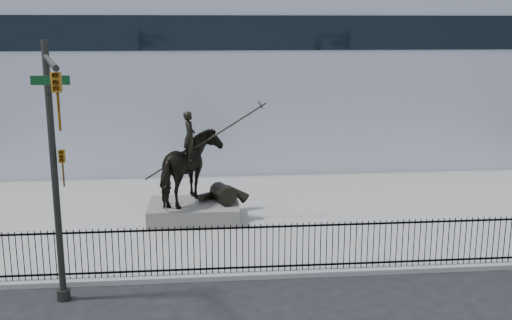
{
  "coord_description": "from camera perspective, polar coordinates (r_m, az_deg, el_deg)",
  "views": [
    {
      "loc": [
        -3.18,
        -15.39,
        7.36
      ],
      "look_at": [
        -1.16,
        6.0,
        2.5
      ],
      "focal_mm": 42.0,
      "sensor_mm": 36.0,
      "label": 1
    }
  ],
  "objects": [
    {
      "name": "equestrian_statue",
      "position": [
        22.42,
        -5.84,
        -0.86
      ],
      "size": [
        4.34,
        2.74,
        3.68
      ],
      "rotation": [
        0.0,
        0.0,
        -0.03
      ],
      "color": "black",
      "rests_on": "statue_plinth"
    },
    {
      "name": "building",
      "position": [
        35.65,
        -0.28,
        8.13
      ],
      "size": [
        44.0,
        14.0,
        9.0
      ],
      "primitive_type": "cube",
      "color": "silver",
      "rests_on": "ground"
    },
    {
      "name": "traffic_signal_left",
      "position": [
        15.55,
        -18.54,
        -0.29
      ],
      "size": [
        1.52,
        4.84,
        7.0
      ],
      "color": "black",
      "rests_on": "ground"
    },
    {
      "name": "ground",
      "position": [
        17.35,
        5.81,
        -12.42
      ],
      "size": [
        120.0,
        120.0,
        0.0
      ],
      "primitive_type": "plane",
      "color": "black",
      "rests_on": "ground"
    },
    {
      "name": "plaza",
      "position": [
        23.76,
        2.56,
        -5.13
      ],
      "size": [
        30.0,
        12.0,
        0.15
      ],
      "primitive_type": "cube",
      "color": "gray",
      "rests_on": "ground"
    },
    {
      "name": "statue_plinth",
      "position": [
        22.87,
        -5.91,
        -4.87
      ],
      "size": [
        3.45,
        2.42,
        0.63
      ],
      "primitive_type": "cube",
      "rotation": [
        0.0,
        0.0,
        -0.03
      ],
      "color": "#5A5652",
      "rests_on": "plaza"
    },
    {
      "name": "picket_fence",
      "position": [
        18.13,
        5.11,
        -8.17
      ],
      "size": [
        22.1,
        0.1,
        1.5
      ],
      "color": "black",
      "rests_on": "plaza"
    }
  ]
}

